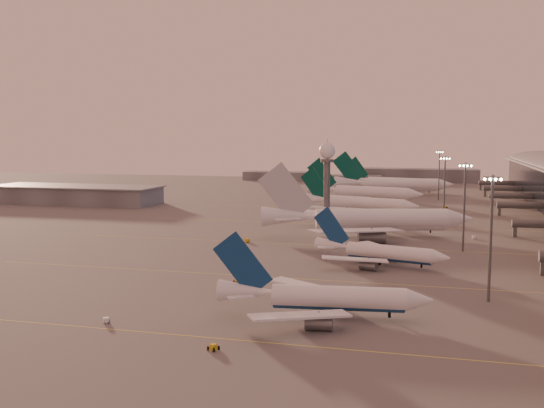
# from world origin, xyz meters

# --- Properties ---
(ground) EXTENTS (700.00, 700.00, 0.00)m
(ground) POSITION_xyz_m (0.00, 0.00, 0.00)
(ground) COLOR #5C5959
(ground) RESTS_ON ground
(taxiway_markings) EXTENTS (180.00, 185.25, 0.02)m
(taxiway_markings) POSITION_xyz_m (30.00, 56.00, 0.01)
(taxiway_markings) COLOR #DCD04D
(taxiway_markings) RESTS_ON ground
(hangar) EXTENTS (82.00, 27.00, 8.50)m
(hangar) POSITION_xyz_m (-120.00, 140.00, 4.32)
(hangar) COLOR slate
(hangar) RESTS_ON ground
(radar_tower) EXTENTS (6.40, 6.40, 31.10)m
(radar_tower) POSITION_xyz_m (5.00, 120.00, 20.95)
(radar_tower) COLOR #54565B
(radar_tower) RESTS_ON ground
(mast_a) EXTENTS (3.60, 0.56, 25.00)m
(mast_a) POSITION_xyz_m (58.00, 0.00, 13.74)
(mast_a) COLOR #54565B
(mast_a) RESTS_ON ground
(mast_b) EXTENTS (3.60, 0.56, 25.00)m
(mast_b) POSITION_xyz_m (55.00, 55.00, 13.74)
(mast_b) COLOR #54565B
(mast_b) RESTS_ON ground
(mast_c) EXTENTS (3.60, 0.56, 25.00)m
(mast_c) POSITION_xyz_m (50.00, 110.00, 13.74)
(mast_c) COLOR #54565B
(mast_c) RESTS_ON ground
(mast_d) EXTENTS (3.60, 0.56, 25.00)m
(mast_d) POSITION_xyz_m (48.00, 200.00, 13.74)
(mast_d) COLOR #54565B
(mast_d) RESTS_ON ground
(distant_horizon) EXTENTS (165.00, 37.50, 9.00)m
(distant_horizon) POSITION_xyz_m (2.62, 325.14, 3.89)
(distant_horizon) COLOR slate
(distant_horizon) RESTS_ON ground
(narrowbody_near) EXTENTS (39.27, 31.20, 15.36)m
(narrowbody_near) POSITION_xyz_m (28.51, -19.20, 3.11)
(narrowbody_near) COLOR white
(narrowbody_near) RESTS_ON ground
(narrowbody_mid) EXTENTS (35.18, 27.69, 14.08)m
(narrowbody_mid) POSITION_xyz_m (34.12, 29.74, 2.85)
(narrowbody_mid) COLOR white
(narrowbody_mid) RESTS_ON ground
(widebody_white) EXTENTS (67.17, 53.14, 24.14)m
(widebody_white) POSITION_xyz_m (26.20, 73.92, 4.19)
(widebody_white) COLOR white
(widebody_white) RESTS_ON ground
(greentail_a) EXTENTS (51.19, 40.76, 19.09)m
(greentail_a) POSITION_xyz_m (16.19, 131.60, 3.37)
(greentail_a) COLOR white
(greentail_a) RESTS_ON ground
(greentail_b) EXTENTS (57.89, 46.20, 21.41)m
(greentail_b) POSITION_xyz_m (13.30, 176.83, 3.78)
(greentail_b) COLOR white
(greentail_b) RESTS_ON ground
(greentail_c) EXTENTS (65.35, 52.57, 23.74)m
(greentail_c) POSITION_xyz_m (23.87, 224.84, 4.19)
(greentail_c) COLOR white
(greentail_c) RESTS_ON ground
(greentail_d) EXTENTS (52.40, 41.71, 19.57)m
(greentail_d) POSITION_xyz_m (19.04, 255.53, 3.46)
(greentail_d) COLOR white
(greentail_d) RESTS_ON ground
(gsv_truck_a) EXTENTS (4.82, 4.54, 1.97)m
(gsv_truck_a) POSITION_xyz_m (-7.18, -31.73, 1.01)
(gsv_truck_a) COLOR white
(gsv_truck_a) RESTS_ON ground
(gsv_tug_near) EXTENTS (2.92, 3.64, 0.91)m
(gsv_tug_near) POSITION_xyz_m (15.47, -40.60, 0.47)
(gsv_tug_near) COLOR gold
(gsv_tug_near) RESTS_ON ground
(gsv_tug_mid) EXTENTS (4.27, 4.36, 1.09)m
(gsv_tug_mid) POSITION_xyz_m (5.99, 1.29, 0.56)
(gsv_tug_mid) COLOR gold
(gsv_tug_mid) RESTS_ON ground
(gsv_truck_b) EXTENTS (5.08, 2.61, 1.95)m
(gsv_truck_b) POSITION_xyz_m (39.73, 45.91, 1.00)
(gsv_truck_b) COLOR white
(gsv_truck_b) RESTS_ON ground
(gsv_truck_c) EXTENTS (5.25, 6.10, 2.42)m
(gsv_truck_c) POSITION_xyz_m (-7.87, 54.56, 1.23)
(gsv_truck_c) COLOR gold
(gsv_truck_c) RESTS_ON ground
(gsv_catering_b) EXTENTS (5.12, 2.77, 4.03)m
(gsv_catering_b) POSITION_xyz_m (59.35, 78.46, 2.02)
(gsv_catering_b) COLOR white
(gsv_catering_b) RESTS_ON ground
(gsv_tug_far) EXTENTS (3.52, 4.02, 0.98)m
(gsv_tug_far) POSITION_xyz_m (16.13, 108.09, 0.51)
(gsv_tug_far) COLOR white
(gsv_tug_far) RESTS_ON ground
(gsv_truck_d) EXTENTS (2.86, 5.04, 1.92)m
(gsv_truck_d) POSITION_xyz_m (-9.99, 129.83, 0.98)
(gsv_truck_d) COLOR white
(gsv_truck_d) RESTS_ON ground
(gsv_tug_hangar) EXTENTS (4.07, 2.92, 1.06)m
(gsv_tug_hangar) POSITION_xyz_m (51.10, 163.00, 0.54)
(gsv_tug_hangar) COLOR gold
(gsv_tug_hangar) RESTS_ON ground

